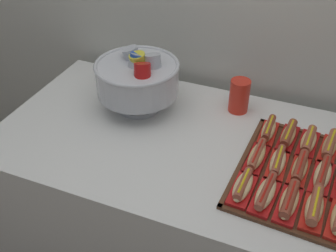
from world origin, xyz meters
TOP-DOWN VIEW (x-y plane):
  - buffet_table at (0.00, 0.00)m, footprint 1.47×0.82m
  - serving_tray at (0.44, -0.05)m, footprint 0.44×0.55m
  - hot_dog_0 at (0.28, -0.20)m, footprint 0.08×0.17m
  - hot_dog_1 at (0.35, -0.21)m, footprint 0.08×0.18m
  - hot_dog_2 at (0.43, -0.21)m, footprint 0.08×0.18m
  - hot_dog_3 at (0.50, -0.21)m, footprint 0.07×0.17m
  - hot_dog_5 at (0.29, -0.04)m, footprint 0.07×0.18m
  - hot_dog_6 at (0.36, -0.04)m, footprint 0.06×0.17m
  - hot_dog_7 at (0.44, -0.05)m, footprint 0.07×0.18m
  - hot_dog_8 at (0.51, -0.05)m, footprint 0.08×0.18m
  - hot_dog_10 at (0.30, 0.13)m, footprint 0.06×0.17m
  - hot_dog_11 at (0.37, 0.12)m, footprint 0.07×0.18m
  - hot_dog_12 at (0.45, 0.12)m, footprint 0.08×0.18m
  - hot_dog_13 at (0.52, 0.11)m, footprint 0.08×0.18m
  - punch_bowl at (-0.25, 0.13)m, footprint 0.35×0.35m
  - cup_stack at (0.14, 0.27)m, footprint 0.08×0.08m

SIDE VIEW (x-z plane):
  - buffet_table at x=0.00m, z-range 0.02..0.77m
  - serving_tray at x=0.44m, z-range 0.75..0.76m
  - hot_dog_5 at x=0.29m, z-range 0.76..0.81m
  - hot_dog_6 at x=0.36m, z-range 0.76..0.81m
  - hot_dog_0 at x=0.28m, z-range 0.76..0.82m
  - hot_dog_12 at x=0.45m, z-range 0.76..0.82m
  - hot_dog_2 at x=0.43m, z-range 0.76..0.82m
  - hot_dog_1 at x=0.35m, z-range 0.76..0.82m
  - hot_dog_8 at x=0.51m, z-range 0.76..0.82m
  - hot_dog_7 at x=0.44m, z-range 0.76..0.82m
  - hot_dog_11 at x=0.37m, z-range 0.76..0.82m
  - hot_dog_10 at x=0.30m, z-range 0.76..0.82m
  - hot_dog_13 at x=0.52m, z-range 0.76..0.82m
  - hot_dog_3 at x=0.50m, z-range 0.76..0.82m
  - cup_stack at x=0.14m, z-range 0.75..0.90m
  - punch_bowl at x=-0.25m, z-range 0.77..1.03m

